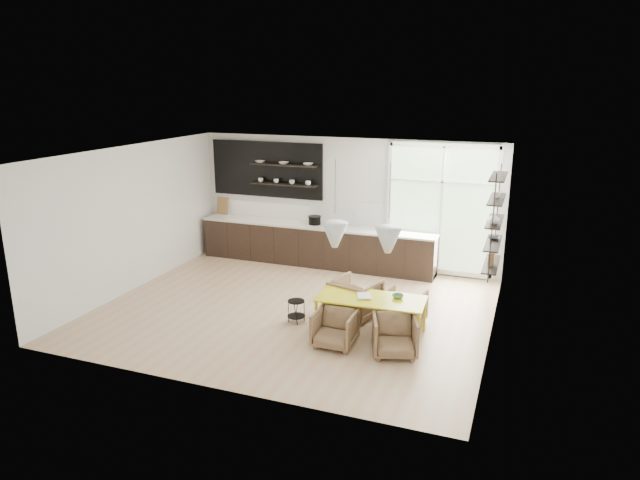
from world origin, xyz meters
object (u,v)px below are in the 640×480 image
(wire_stool, at_px, (296,308))
(armchair_back_right, at_px, (404,308))
(dining_table, at_px, (371,300))
(armchair_back_left, at_px, (356,298))
(armchair_front_left, at_px, (335,328))
(armchair_front_right, at_px, (395,336))

(wire_stool, bearing_deg, armchair_back_right, 17.32)
(wire_stool, bearing_deg, dining_table, -0.76)
(dining_table, bearing_deg, armchair_back_right, 50.33)
(dining_table, relative_size, armchair_back_right, 2.65)
(armchair_back_left, relative_size, wire_stool, 1.95)
(dining_table, distance_m, armchair_front_left, 0.81)
(dining_table, height_order, armchair_back_left, armchair_back_left)
(armchair_front_left, bearing_deg, dining_table, 56.05)
(armchair_back_right, height_order, armchair_front_left, armchair_back_right)
(dining_table, distance_m, armchair_front_right, 0.85)
(dining_table, xyz_separation_m, armchair_front_right, (0.55, -0.59, -0.29))
(dining_table, distance_m, armchair_back_right, 0.78)
(armchair_back_left, distance_m, armchair_front_left, 1.25)
(armchair_back_right, bearing_deg, armchair_front_left, 63.42)
(armchair_front_left, bearing_deg, armchair_front_right, 1.88)
(armchair_back_left, bearing_deg, dining_table, 141.26)
(dining_table, distance_m, armchair_back_left, 0.81)
(wire_stool, bearing_deg, armchair_front_left, -34.39)
(armchair_back_left, bearing_deg, wire_stool, 48.56)
(armchair_front_right, bearing_deg, dining_table, 114.26)
(armchair_front_left, distance_m, wire_stool, 1.14)
(dining_table, xyz_separation_m, wire_stool, (-1.36, 0.02, -0.34))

